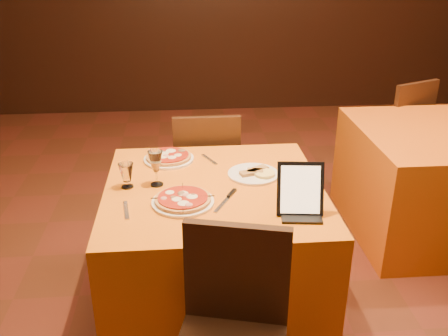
{
  "coord_description": "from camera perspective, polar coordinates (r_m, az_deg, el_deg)",
  "views": [
    {
      "loc": [
        -0.48,
        -2.4,
        1.88
      ],
      "look_at": [
        -0.29,
        -0.16,
        0.86
      ],
      "focal_mm": 40.0,
      "sensor_mm": 36.0,
      "label": 1
    }
  ],
  "objects": [
    {
      "name": "floor",
      "position": [
        3.09,
        5.24,
        -13.29
      ],
      "size": [
        6.0,
        7.0,
        0.01
      ],
      "primitive_type": "cube",
      "color": "#5E2D19",
      "rests_on": "ground"
    },
    {
      "name": "main_table",
      "position": [
        2.72,
        -1.1,
        -9.22
      ],
      "size": [
        1.1,
        1.1,
        0.75
      ],
      "primitive_type": "cube",
      "color": "orange",
      "rests_on": "floor"
    },
    {
      "name": "side_table",
      "position": [
        3.74,
        22.98,
        -1.42
      ],
      "size": [
        1.1,
        1.1,
        0.75
      ],
      "primitive_type": "cube",
      "color": "#C1560C",
      "rests_on": "floor"
    },
    {
      "name": "tablet",
      "position": [
        2.27,
        8.7,
        -2.36
      ],
      "size": [
        0.22,
        0.12,
        0.24
      ],
      "primitive_type": "cube",
      "rotation": [
        -0.35,
        0.0,
        -0.12
      ],
      "color": "black",
      "rests_on": "main_table"
    },
    {
      "name": "cutlet_dish",
      "position": [
        2.65,
        3.36,
        -0.59
      ],
      "size": [
        0.27,
        0.27,
        0.03
      ],
      "rotation": [
        0.0,
        0.0,
        0.15
      ],
      "color": "white",
      "rests_on": "main_table"
    },
    {
      "name": "knife",
      "position": [
        2.38,
        0.1,
        -3.87
      ],
      "size": [
        0.13,
        0.21,
        0.01
      ],
      "primitive_type": "cube",
      "rotation": [
        0.0,
        0.0,
        1.08
      ],
      "color": "silver",
      "rests_on": "main_table"
    },
    {
      "name": "chair_main_far",
      "position": [
        3.4,
        -2.06,
        -0.41
      ],
      "size": [
        0.45,
        0.45,
        0.91
      ],
      "primitive_type": null,
      "rotation": [
        0.0,
        0.0,
        3.14
      ],
      "color": "black",
      "rests_on": "floor"
    },
    {
      "name": "wine_glass",
      "position": [
        2.53,
        -7.78,
        0.0
      ],
      "size": [
        0.09,
        0.09,
        0.19
      ],
      "primitive_type": null,
      "rotation": [
        0.0,
        0.0,
        -0.18
      ],
      "color": "tan",
      "rests_on": "main_table"
    },
    {
      "name": "fork_far",
      "position": [
        2.83,
        -1.67,
        0.97
      ],
      "size": [
        0.09,
        0.16,
        0.01
      ],
      "primitive_type": "cube",
      "rotation": [
        0.0,
        0.0,
        2.01
      ],
      "color": "silver",
      "rests_on": "main_table"
    },
    {
      "name": "chair_side_far",
      "position": [
        4.36,
        18.63,
        4.02
      ],
      "size": [
        0.5,
        0.5,
        0.91
      ],
      "primitive_type": null,
      "rotation": [
        0.0,
        0.0,
        3.55
      ],
      "color": "black",
      "rests_on": "floor"
    },
    {
      "name": "pizza_near",
      "position": [
        2.37,
        -4.72,
        -3.73
      ],
      "size": [
        0.3,
        0.3,
        0.03
      ],
      "rotation": [
        0.0,
        0.0,
        -0.29
      ],
      "color": "white",
      "rests_on": "main_table"
    },
    {
      "name": "fork_near",
      "position": [
        2.35,
        -11.11,
        -4.76
      ],
      "size": [
        0.04,
        0.17,
        0.01
      ],
      "primitive_type": "cube",
      "rotation": [
        0.0,
        0.0,
        1.72
      ],
      "color": "silver",
      "rests_on": "main_table"
    },
    {
      "name": "water_glass",
      "position": [
        2.54,
        -11.07,
        -0.85
      ],
      "size": [
        0.06,
        0.06,
        0.13
      ],
      "primitive_type": null,
      "rotation": [
        0.0,
        0.0,
        -0.04
      ],
      "color": "silver",
      "rests_on": "main_table"
    },
    {
      "name": "pizza_far",
      "position": [
        2.84,
        -6.34,
        1.18
      ],
      "size": [
        0.28,
        0.28,
        0.03
      ],
      "rotation": [
        0.0,
        0.0,
        -0.37
      ],
      "color": "white",
      "rests_on": "main_table"
    }
  ]
}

